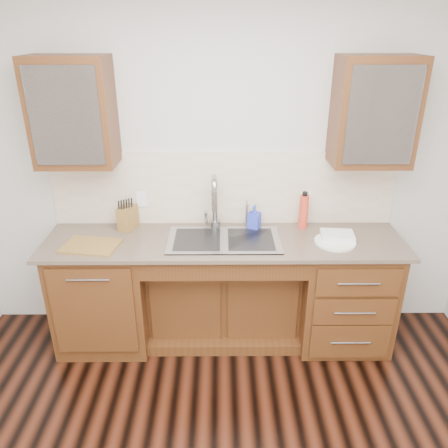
{
  "coord_description": "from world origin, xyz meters",
  "views": [
    {
      "loc": [
        -0.02,
        -1.51,
        2.37
      ],
      "look_at": [
        0.0,
        1.4,
        1.05
      ],
      "focal_mm": 35.0,
      "sensor_mm": 36.0,
      "label": 1
    }
  ],
  "objects_px": {
    "cutting_board": "(91,246)",
    "knife_block": "(128,218)",
    "soap_bottle": "(254,217)",
    "plate": "(335,242)",
    "water_bottle": "(304,212)"
  },
  "relations": [
    {
      "from": "cutting_board",
      "to": "knife_block",
      "type": "bearing_deg",
      "value": 56.12
    },
    {
      "from": "soap_bottle",
      "to": "plate",
      "type": "height_order",
      "value": "soap_bottle"
    },
    {
      "from": "knife_block",
      "to": "cutting_board",
      "type": "height_order",
      "value": "knife_block"
    },
    {
      "from": "water_bottle",
      "to": "knife_block",
      "type": "bearing_deg",
      "value": -179.73
    },
    {
      "from": "soap_bottle",
      "to": "plate",
      "type": "bearing_deg",
      "value": 0.15
    },
    {
      "from": "cutting_board",
      "to": "soap_bottle",
      "type": "bearing_deg",
      "value": 14.36
    },
    {
      "from": "soap_bottle",
      "to": "cutting_board",
      "type": "distance_m",
      "value": 1.25
    },
    {
      "from": "water_bottle",
      "to": "knife_block",
      "type": "distance_m",
      "value": 1.38
    },
    {
      "from": "water_bottle",
      "to": "plate",
      "type": "height_order",
      "value": "water_bottle"
    },
    {
      "from": "knife_block",
      "to": "plate",
      "type": "bearing_deg",
      "value": 7.47
    },
    {
      "from": "water_bottle",
      "to": "cutting_board",
      "type": "distance_m",
      "value": 1.63
    },
    {
      "from": "knife_block",
      "to": "water_bottle",
      "type": "bearing_deg",
      "value": 17.39
    },
    {
      "from": "water_bottle",
      "to": "plate",
      "type": "xyz_separation_m",
      "value": [
        0.2,
        -0.27,
        -0.13
      ]
    },
    {
      "from": "soap_bottle",
      "to": "plate",
      "type": "distance_m",
      "value": 0.64
    },
    {
      "from": "water_bottle",
      "to": "cutting_board",
      "type": "bearing_deg",
      "value": -168.48
    }
  ]
}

